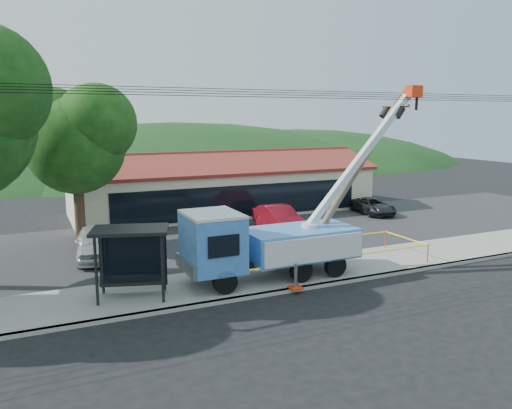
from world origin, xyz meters
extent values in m
plane|color=black|center=(0.00, 0.00, 0.00)|extent=(120.00, 120.00, 0.00)
cube|color=gray|center=(0.00, 2.10, 0.07)|extent=(60.00, 0.25, 0.15)
cube|color=gray|center=(0.00, 4.00, 0.07)|extent=(60.00, 4.00, 0.15)
cube|color=#28282B|center=(0.00, 12.00, 0.05)|extent=(60.00, 12.00, 0.10)
cube|color=#BEB596|center=(4.00, 20.00, 1.70)|extent=(22.00, 8.00, 3.40)
cube|color=black|center=(4.00, 15.98, 1.43)|extent=(18.04, 0.08, 2.21)
cube|color=maroon|center=(4.00, 18.00, 3.90)|extent=(22.50, 4.53, 1.52)
cube|color=maroon|center=(4.00, 22.00, 3.90)|extent=(22.50, 4.53, 1.52)
cube|color=maroon|center=(4.00, 20.00, 4.55)|extent=(22.50, 0.30, 0.25)
cylinder|color=#332316|center=(-7.00, 13.00, 2.09)|extent=(0.56, 0.56, 4.18)
sphere|color=#10360E|center=(-7.00, 13.00, 5.70)|extent=(5.25, 5.25, 5.25)
sphere|color=#10360E|center=(-8.05, 13.70, 6.65)|extent=(4.20, 4.20, 4.20)
sphere|color=#10360E|center=(-5.95, 12.30, 6.84)|extent=(4.20, 4.20, 4.20)
ellipsoid|color=#133514|center=(10.00, 55.00, 0.00)|extent=(89.60, 64.00, 32.00)
ellipsoid|color=#133514|center=(30.00, 55.00, 0.00)|extent=(72.80, 52.00, 26.00)
cylinder|color=black|center=(0.00, 3.10, 7.96)|extent=(60.00, 0.02, 0.02)
cylinder|color=black|center=(0.00, 3.60, 8.08)|extent=(60.00, 0.02, 0.02)
cylinder|color=black|center=(0.00, 4.10, 8.20)|extent=(60.00, 0.02, 0.02)
cylinder|color=black|center=(0.00, 4.50, 8.32)|extent=(60.00, 0.02, 0.02)
cylinder|color=black|center=(-2.53, 2.64, 0.66)|extent=(0.98, 0.33, 0.98)
cylinder|color=black|center=(-2.53, 4.94, 0.66)|extent=(0.98, 0.33, 0.98)
cylinder|color=black|center=(0.97, 2.64, 0.66)|extent=(0.98, 0.33, 0.98)
cylinder|color=black|center=(0.97, 4.94, 0.66)|extent=(0.98, 0.33, 0.98)
cylinder|color=black|center=(2.72, 2.64, 0.66)|extent=(0.98, 0.33, 0.98)
cylinder|color=black|center=(2.72, 4.94, 0.66)|extent=(0.98, 0.33, 0.98)
cube|color=black|center=(0.31, 3.79, 0.93)|extent=(7.22, 1.09, 0.27)
cube|color=#316CAF|center=(-2.64, 3.79, 2.02)|extent=(2.19, 2.62, 2.30)
cube|color=silver|center=(-2.64, 3.79, 3.22)|extent=(2.19, 2.62, 0.13)
cube|color=black|center=(-3.68, 3.79, 2.19)|extent=(0.09, 1.97, 0.98)
cube|color=gray|center=(-3.79, 3.79, 1.15)|extent=(0.16, 2.51, 0.55)
cube|color=#316CAF|center=(1.51, 3.79, 1.59)|extent=(5.03, 2.62, 1.31)
cylinder|color=silver|center=(2.06, 3.79, 2.08)|extent=(0.77, 0.77, 0.66)
cube|color=silver|center=(4.78, 3.79, 5.36)|extent=(5.66, 0.31, 6.22)
cube|color=gray|center=(5.10, 3.79, 5.63)|extent=(3.40, 0.20, 3.74)
cube|color=#F5330D|center=(7.49, 3.57, 8.36)|extent=(0.66, 0.55, 0.55)
cube|color=#F5330D|center=(0.31, 1.93, 0.21)|extent=(0.49, 0.49, 0.09)
cube|color=#F5330D|center=(3.15, 5.65, 0.21)|extent=(0.49, 0.49, 0.09)
cylinder|color=brown|center=(4.54, 4.22, 4.26)|extent=(6.16, 0.33, 8.41)
cube|color=brown|center=(7.01, 4.22, 7.69)|extent=(0.17, 1.86, 0.17)
cylinder|color=black|center=(6.80, 4.74, 7.38)|extent=(0.60, 0.37, 0.64)
cylinder|color=black|center=(6.80, 3.71, 7.38)|extent=(0.60, 0.37, 0.64)
cylinder|color=black|center=(-7.36, 3.48, 1.50)|extent=(0.14, 0.14, 2.66)
cylinder|color=black|center=(-5.02, 2.77, 1.50)|extent=(0.14, 0.14, 2.66)
cylinder|color=black|center=(-6.98, 4.75, 1.50)|extent=(0.14, 0.14, 2.66)
cylinder|color=black|center=(-4.64, 4.05, 1.50)|extent=(0.14, 0.14, 2.66)
cube|color=black|center=(-6.00, 3.76, 2.89)|extent=(3.28, 2.54, 0.13)
cube|color=black|center=(-5.79, 4.45, 1.50)|extent=(2.57, 0.83, 2.22)
cube|color=black|center=(-6.00, 3.76, 0.78)|extent=(2.47, 1.13, 0.09)
cylinder|color=#F5330D|center=(-2.35, 2.59, 0.62)|extent=(0.06, 0.06, 0.94)
cylinder|color=#F5330D|center=(8.04, 2.59, 0.62)|extent=(0.06, 0.06, 0.94)
cylinder|color=#F5330D|center=(8.04, 5.77, 0.62)|extent=(0.06, 0.06, 0.94)
cylinder|color=#F5330D|center=(-2.35, 5.77, 0.62)|extent=(0.06, 0.06, 0.94)
cube|color=yellow|center=(2.84, 2.59, 1.04)|extent=(10.38, 0.01, 0.06)
cube|color=yellow|center=(8.04, 4.18, 1.04)|extent=(0.01, 3.18, 0.06)
cube|color=yellow|center=(2.84, 5.77, 1.04)|extent=(10.38, 0.01, 0.06)
cube|color=yellow|center=(-2.35, 4.18, 1.04)|extent=(0.01, 3.18, 0.06)
imported|color=silver|center=(-6.54, 10.35, 0.00)|extent=(2.41, 4.94, 1.62)
imported|color=maroon|center=(4.75, 12.05, 0.00)|extent=(1.68, 4.73, 1.56)
imported|color=black|center=(13.55, 13.97, 0.00)|extent=(2.52, 4.46, 1.18)
camera|label=1|loc=(-9.40, -15.28, 7.20)|focal=35.00mm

